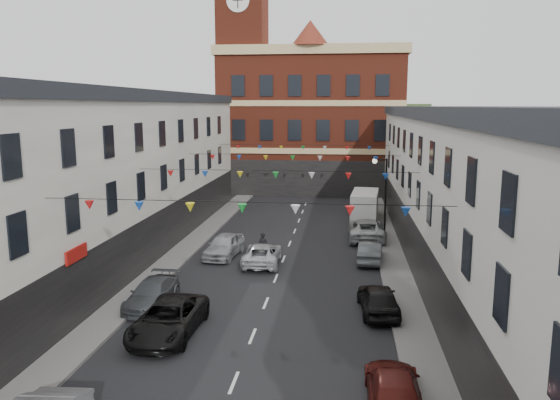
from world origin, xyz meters
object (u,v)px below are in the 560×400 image
at_px(car_left_c, 168,319).
at_px(car_right_d, 378,299).
at_px(street_lamp, 382,187).
at_px(car_right_c, 393,388).
at_px(car_right_f, 367,229).
at_px(white_van, 365,206).
at_px(car_left_d, 152,294).
at_px(moving_car, 262,254).
at_px(pedestrian, 263,247).
at_px(car_left_e, 224,245).
at_px(car_right_e, 370,252).

distance_m(car_left_c, car_right_d, 9.77).
relative_size(street_lamp, car_right_c, 1.36).
distance_m(car_right_f, white_van, 7.07).
relative_size(car_left_d, car_right_c, 1.00).
height_order(car_left_d, car_right_d, car_right_d).
bearing_deg(car_right_d, moving_car, -52.75).
relative_size(street_lamp, moving_car, 1.27).
xyz_separation_m(car_left_d, pedestrian, (4.21, 8.64, 0.25)).
distance_m(car_right_c, car_right_d, 8.19).
height_order(car_left_e, car_right_d, car_left_e).
bearing_deg(car_left_c, car_right_d, 22.75).
bearing_deg(car_right_f, car_left_e, 31.68).
relative_size(car_right_d, moving_car, 0.90).
distance_m(street_lamp, white_van, 7.54).
height_order(car_right_d, pedestrian, pedestrian).
distance_m(street_lamp, car_left_e, 12.41).
relative_size(car_right_c, pedestrian, 2.47).
height_order(car_right_e, moving_car, car_right_e).
bearing_deg(car_right_f, street_lamp, -176.30).
height_order(car_right_f, pedestrian, pedestrian).
distance_m(car_left_e, pedestrian, 2.66).
relative_size(car_right_d, pedestrian, 2.36).
relative_size(car_left_c, car_right_f, 0.94).
height_order(street_lamp, car_right_d, street_lamp).
height_order(car_left_d, moving_car, moving_car).
distance_m(car_right_d, car_right_f, 14.65).
height_order(street_lamp, car_left_d, street_lamp).
relative_size(car_right_c, car_right_d, 1.04).
xyz_separation_m(street_lamp, car_left_d, (-12.05, -15.04, -3.26)).
height_order(car_left_d, car_left_e, car_left_e).
height_order(car_left_c, car_right_c, car_left_c).
height_order(car_right_d, moving_car, car_right_d).
height_order(street_lamp, moving_car, street_lamp).
xyz_separation_m(car_right_c, car_right_d, (0.00, 8.19, 0.08)).
distance_m(car_left_c, car_right_e, 15.29).
bearing_deg(car_left_e, car_left_d, -93.08).
relative_size(car_right_c, car_right_e, 1.09).
relative_size(car_right_d, car_right_f, 0.76).
bearing_deg(street_lamp, car_left_e, -150.57).
xyz_separation_m(car_right_d, moving_car, (-6.70, 7.47, -0.07)).
bearing_deg(pedestrian, car_right_e, 14.90).
relative_size(white_van, pedestrian, 3.09).
relative_size(car_right_f, white_van, 1.01).
xyz_separation_m(car_left_c, car_left_d, (-1.90, 3.24, -0.09)).
bearing_deg(car_left_c, white_van, 71.38).
xyz_separation_m(car_right_c, pedestrian, (-6.79, 16.51, 0.26)).
bearing_deg(car_right_d, car_right_e, -94.66).
relative_size(car_left_d, white_van, 0.80).
bearing_deg(moving_car, car_right_c, 110.88).
height_order(car_right_c, white_van, white_van).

